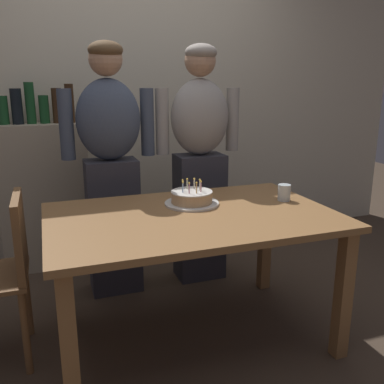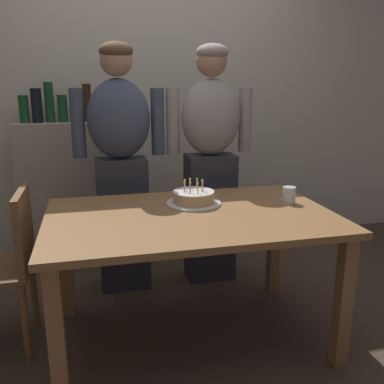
{
  "view_description": "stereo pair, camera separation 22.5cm",
  "coord_description": "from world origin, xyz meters",
  "px_view_note": "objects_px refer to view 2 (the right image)",
  "views": [
    {
      "loc": [
        -0.7,
        -1.98,
        1.41
      ],
      "look_at": [
        0.02,
        0.07,
        0.84
      ],
      "focal_mm": 39.15,
      "sensor_mm": 36.0,
      "label": 1
    },
    {
      "loc": [
        -0.49,
        -2.05,
        1.41
      ],
      "look_at": [
        0.02,
        0.07,
        0.84
      ],
      "focal_mm": 39.15,
      "sensor_mm": 36.0,
      "label": 2
    }
  ],
  "objects_px": {
    "birthday_cake": "(194,198)",
    "person_woman_cardigan": "(210,161)",
    "person_man_bearded": "(121,165)",
    "water_glass_near": "(289,195)",
    "dining_chair": "(7,258)"
  },
  "relations": [
    {
      "from": "birthday_cake",
      "to": "person_woman_cardigan",
      "type": "xyz_separation_m",
      "value": [
        0.26,
        0.57,
        0.1
      ]
    },
    {
      "from": "birthday_cake",
      "to": "person_man_bearded",
      "type": "xyz_separation_m",
      "value": [
        -0.36,
        0.57,
        0.1
      ]
    },
    {
      "from": "birthday_cake",
      "to": "person_woman_cardigan",
      "type": "bearing_deg",
      "value": 65.43
    },
    {
      "from": "birthday_cake",
      "to": "person_man_bearded",
      "type": "height_order",
      "value": "person_man_bearded"
    },
    {
      "from": "birthday_cake",
      "to": "water_glass_near",
      "type": "distance_m",
      "value": 0.55
    },
    {
      "from": "water_glass_near",
      "to": "person_woman_cardigan",
      "type": "height_order",
      "value": "person_woman_cardigan"
    },
    {
      "from": "water_glass_near",
      "to": "person_woman_cardigan",
      "type": "bearing_deg",
      "value": 112.11
    },
    {
      "from": "person_woman_cardigan",
      "to": "dining_chair",
      "type": "bearing_deg",
      "value": 24.19
    },
    {
      "from": "water_glass_near",
      "to": "person_woman_cardigan",
      "type": "xyz_separation_m",
      "value": [
        -0.27,
        0.68,
        0.09
      ]
    },
    {
      "from": "person_man_bearded",
      "to": "person_woman_cardigan",
      "type": "xyz_separation_m",
      "value": [
        0.62,
        0.0,
        0.0
      ]
    },
    {
      "from": "birthday_cake",
      "to": "person_man_bearded",
      "type": "relative_size",
      "value": 0.19
    },
    {
      "from": "person_woman_cardigan",
      "to": "dining_chair",
      "type": "xyz_separation_m",
      "value": [
        -1.28,
        -0.57,
        -0.36
      ]
    },
    {
      "from": "dining_chair",
      "to": "person_woman_cardigan",
      "type": "bearing_deg",
      "value": 114.19
    },
    {
      "from": "person_man_bearded",
      "to": "dining_chair",
      "type": "height_order",
      "value": "person_man_bearded"
    },
    {
      "from": "person_man_bearded",
      "to": "dining_chair",
      "type": "bearing_deg",
      "value": 41.3
    }
  ]
}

